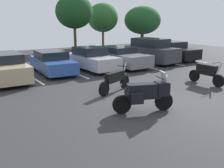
% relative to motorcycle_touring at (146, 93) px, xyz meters
% --- Properties ---
extents(ground, '(44.00, 44.00, 0.10)m').
position_rel_motorcycle_touring_xyz_m(ground, '(1.11, 0.43, -0.75)').
color(ground, '#2D2D30').
extents(motorcycle_touring, '(2.18, 1.18, 1.47)m').
position_rel_motorcycle_touring_xyz_m(motorcycle_touring, '(0.00, 0.00, 0.00)').
color(motorcycle_touring, black).
rests_on(motorcycle_touring, ground).
extents(motorcycle_second, '(2.17, 0.99, 1.28)m').
position_rel_motorcycle_touring_xyz_m(motorcycle_second, '(0.54, 2.83, -0.13)').
color(motorcycle_second, black).
rests_on(motorcycle_second, ground).
extents(motorcycle_third, '(0.62, 2.14, 1.28)m').
position_rel_motorcycle_touring_xyz_m(motorcycle_third, '(5.32, 1.50, -0.09)').
color(motorcycle_third, black).
rests_on(motorcycle_third, ground).
extents(parking_stripes, '(23.55, 4.93, 0.01)m').
position_rel_motorcycle_touring_xyz_m(parking_stripes, '(-0.51, 8.33, -0.69)').
color(parking_stripes, silver).
rests_on(parking_stripes, ground).
extents(car_tan, '(1.86, 4.81, 1.51)m').
position_rel_motorcycle_touring_xyz_m(car_tan, '(-3.24, 8.02, 0.04)').
color(car_tan, tan).
rests_on(car_tan, ground).
extents(car_blue, '(2.01, 4.56, 1.38)m').
position_rel_motorcycle_touring_xyz_m(car_blue, '(-0.34, 8.64, -0.03)').
color(car_blue, '#2D519E').
rests_on(car_blue, ground).
extents(car_silver, '(2.03, 4.49, 1.50)m').
position_rel_motorcycle_touring_xyz_m(car_silver, '(2.22, 8.23, 0.03)').
color(car_silver, '#B7B7BC').
rests_on(car_silver, ground).
extents(car_grey, '(2.02, 4.73, 1.40)m').
position_rel_motorcycle_touring_xyz_m(car_grey, '(4.59, 8.18, -0.00)').
color(car_grey, slate).
rests_on(car_grey, ground).
extents(car_charcoal, '(2.16, 4.47, 1.88)m').
position_rel_motorcycle_touring_xyz_m(car_charcoal, '(7.49, 8.29, 0.22)').
color(car_charcoal, '#38383D').
rests_on(car_charcoal, ground).
extents(car_black, '(2.04, 4.61, 1.51)m').
position_rel_motorcycle_touring_xyz_m(car_black, '(10.10, 8.62, 0.03)').
color(car_black, black).
rests_on(car_black, ground).
extents(tree_center_right, '(3.75, 3.75, 5.25)m').
position_rel_motorcycle_touring_xyz_m(tree_center_right, '(10.92, 21.25, 2.80)').
color(tree_center_right, '#4C3823').
rests_on(tree_center_right, ground).
extents(tree_far_left, '(4.63, 4.63, 4.95)m').
position_rel_motorcycle_touring_xyz_m(tree_far_left, '(15.77, 19.52, 2.49)').
color(tree_far_left, '#4C3823').
rests_on(tree_far_left, ground).
extents(tree_center_left, '(3.91, 3.91, 5.84)m').
position_rel_motorcycle_touring_xyz_m(tree_center_left, '(6.02, 18.88, 3.37)').
color(tree_center_left, '#4C3823').
rests_on(tree_center_left, ground).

